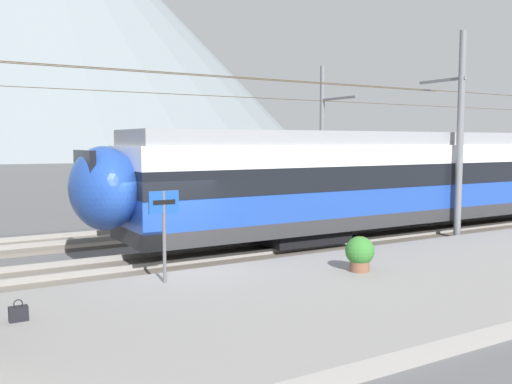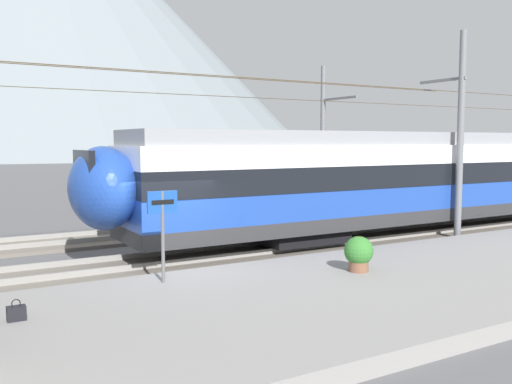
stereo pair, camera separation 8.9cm
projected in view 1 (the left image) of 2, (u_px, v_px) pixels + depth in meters
name	position (u px, v px, depth m)	size (l,w,h in m)	color
ground_plane	(173.00, 277.00, 14.54)	(400.00, 400.00, 0.00)	#565659
platform_slab	(252.00, 311.00, 11.02)	(120.00, 6.65, 0.34)	gray
track_near	(153.00, 264.00, 15.78)	(120.00, 3.00, 0.28)	#6B6359
track_far	(106.00, 239.00, 19.87)	(120.00, 3.00, 0.28)	#6B6359
train_near_platform	(473.00, 173.00, 22.54)	(31.49, 2.94, 4.27)	#2D2D30
catenary_mast_mid	(457.00, 133.00, 19.50)	(38.97, 2.02, 7.31)	slate
catenary_mast_far_side	(324.00, 136.00, 27.18)	(38.97, 2.62, 7.17)	slate
platform_sign	(164.00, 215.00, 12.45)	(0.70, 0.08, 2.08)	#59595B
handbag_beside_passenger	(18.00, 313.00, 9.89)	(0.32, 0.18, 0.39)	black
potted_plant_platform_edge	(360.00, 252.00, 13.65)	(0.72, 0.72, 0.87)	brown
mountain_central_peak	(27.00, 7.00, 157.90)	(159.60, 159.60, 83.14)	slate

